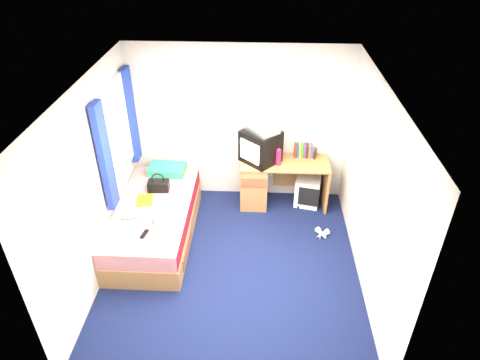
{
  "coord_description": "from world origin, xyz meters",
  "views": [
    {
      "loc": [
        0.3,
        -4.02,
        3.96
      ],
      "look_at": [
        0.06,
        0.7,
        0.88
      ],
      "focal_mm": 32.0,
      "sensor_mm": 36.0,
      "label": 1
    }
  ],
  "objects_px": {
    "colour_swatch_fan": "(156,228)",
    "white_heels": "(322,234)",
    "bed": "(155,221)",
    "pillow": "(167,169)",
    "water_bottle": "(132,216)",
    "remote_control": "(144,234)",
    "crt_tv": "(260,146)",
    "picture_frame": "(315,154)",
    "magazine": "(145,200)",
    "handbag": "(159,185)",
    "vcr": "(261,129)",
    "towel": "(166,219)",
    "storage_cube": "(308,191)",
    "pink_water_bottle": "(278,158)",
    "aerosol_can": "(279,154)",
    "desk": "(266,180)"
  },
  "relations": [
    {
      "from": "white_heels",
      "to": "vcr",
      "type": "bearing_deg",
      "value": 138.43
    },
    {
      "from": "desk",
      "to": "crt_tv",
      "type": "distance_m",
      "value": 0.59
    },
    {
      "from": "storage_cube",
      "to": "colour_swatch_fan",
      "type": "xyz_separation_m",
      "value": [
        -2.02,
        -1.39,
        0.32
      ]
    },
    {
      "from": "crt_tv",
      "to": "vcr",
      "type": "relative_size",
      "value": 1.44
    },
    {
      "from": "desk",
      "to": "towel",
      "type": "xyz_separation_m",
      "value": [
        -1.26,
        -1.24,
        0.18
      ]
    },
    {
      "from": "bed",
      "to": "pillow",
      "type": "xyz_separation_m",
      "value": [
        0.04,
        0.83,
        0.33
      ]
    },
    {
      "from": "storage_cube",
      "to": "handbag",
      "type": "height_order",
      "value": "handbag"
    },
    {
      "from": "colour_swatch_fan",
      "to": "white_heels",
      "type": "bearing_deg",
      "value": 15.19
    },
    {
      "from": "storage_cube",
      "to": "towel",
      "type": "bearing_deg",
      "value": -135.32
    },
    {
      "from": "storage_cube",
      "to": "aerosol_can",
      "type": "xyz_separation_m",
      "value": [
        -0.47,
        0.02,
        0.62
      ]
    },
    {
      "from": "storage_cube",
      "to": "handbag",
      "type": "bearing_deg",
      "value": -154.28
    },
    {
      "from": "storage_cube",
      "to": "white_heels",
      "type": "relative_size",
      "value": 1.9
    },
    {
      "from": "pink_water_bottle",
      "to": "towel",
      "type": "height_order",
      "value": "pink_water_bottle"
    },
    {
      "from": "crt_tv",
      "to": "vcr",
      "type": "height_order",
      "value": "vcr"
    },
    {
      "from": "desk",
      "to": "handbag",
      "type": "relative_size",
      "value": 4.34
    },
    {
      "from": "vcr",
      "to": "magazine",
      "type": "distance_m",
      "value": 1.9
    },
    {
      "from": "white_heels",
      "to": "storage_cube",
      "type": "bearing_deg",
      "value": 100.65
    },
    {
      "from": "towel",
      "to": "water_bottle",
      "type": "xyz_separation_m",
      "value": [
        -0.46,
        0.05,
        -0.02
      ]
    },
    {
      "from": "bed",
      "to": "water_bottle",
      "type": "height_order",
      "value": "water_bottle"
    },
    {
      "from": "water_bottle",
      "to": "aerosol_can",
      "type": "bearing_deg",
      "value": 32.76
    },
    {
      "from": "desk",
      "to": "storage_cube",
      "type": "distance_m",
      "value": 0.68
    },
    {
      "from": "picture_frame",
      "to": "handbag",
      "type": "height_order",
      "value": "picture_frame"
    },
    {
      "from": "picture_frame",
      "to": "aerosol_can",
      "type": "relative_size",
      "value": 0.75
    },
    {
      "from": "storage_cube",
      "to": "pink_water_bottle",
      "type": "relative_size",
      "value": 1.9
    },
    {
      "from": "crt_tv",
      "to": "magazine",
      "type": "bearing_deg",
      "value": -110.14
    },
    {
      "from": "crt_tv",
      "to": "magazine",
      "type": "relative_size",
      "value": 2.34
    },
    {
      "from": "pillow",
      "to": "desk",
      "type": "distance_m",
      "value": 1.49
    },
    {
      "from": "remote_control",
      "to": "colour_swatch_fan",
      "type": "bearing_deg",
      "value": 60.36
    },
    {
      "from": "picture_frame",
      "to": "water_bottle",
      "type": "relative_size",
      "value": 0.7
    },
    {
      "from": "aerosol_can",
      "to": "water_bottle",
      "type": "xyz_separation_m",
      "value": [
        -1.9,
        -1.22,
        -0.27
      ]
    },
    {
      "from": "colour_swatch_fan",
      "to": "white_heels",
      "type": "relative_size",
      "value": 0.93
    },
    {
      "from": "colour_swatch_fan",
      "to": "remote_control",
      "type": "bearing_deg",
      "value": -132.7
    },
    {
      "from": "storage_cube",
      "to": "pink_water_bottle",
      "type": "xyz_separation_m",
      "value": [
        -0.48,
        -0.11,
        0.64
      ]
    },
    {
      "from": "storage_cube",
      "to": "picture_frame",
      "type": "bearing_deg",
      "value": 69.33
    },
    {
      "from": "magazine",
      "to": "handbag",
      "type": "bearing_deg",
      "value": 60.93
    },
    {
      "from": "desk",
      "to": "pink_water_bottle",
      "type": "relative_size",
      "value": 5.49
    },
    {
      "from": "colour_swatch_fan",
      "to": "white_heels",
      "type": "xyz_separation_m",
      "value": [
        2.17,
        0.59,
        -0.51
      ]
    },
    {
      "from": "vcr",
      "to": "pink_water_bottle",
      "type": "xyz_separation_m",
      "value": [
        0.26,
        -0.1,
        -0.4
      ]
    },
    {
      "from": "towel",
      "to": "pillow",
      "type": "bearing_deg",
      "value": 100.59
    },
    {
      "from": "storage_cube",
      "to": "remote_control",
      "type": "relative_size",
      "value": 2.81
    },
    {
      "from": "colour_swatch_fan",
      "to": "picture_frame",
      "type": "bearing_deg",
      "value": 35.68
    },
    {
      "from": "water_bottle",
      "to": "remote_control",
      "type": "relative_size",
      "value": 1.25
    },
    {
      "from": "pillow",
      "to": "picture_frame",
      "type": "bearing_deg",
      "value": 5.18
    },
    {
      "from": "pillow",
      "to": "aerosol_can",
      "type": "bearing_deg",
      "value": 3.66
    },
    {
      "from": "magazine",
      "to": "white_heels",
      "type": "distance_m",
      "value": 2.51
    },
    {
      "from": "towel",
      "to": "remote_control",
      "type": "xyz_separation_m",
      "value": [
        -0.22,
        -0.26,
        -0.04
      ]
    },
    {
      "from": "pink_water_bottle",
      "to": "handbag",
      "type": "height_order",
      "value": "pink_water_bottle"
    },
    {
      "from": "desk",
      "to": "white_heels",
      "type": "relative_size",
      "value": 5.48
    },
    {
      "from": "towel",
      "to": "remote_control",
      "type": "relative_size",
      "value": 1.92
    },
    {
      "from": "bed",
      "to": "crt_tv",
      "type": "relative_size",
      "value": 3.05
    }
  ]
}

